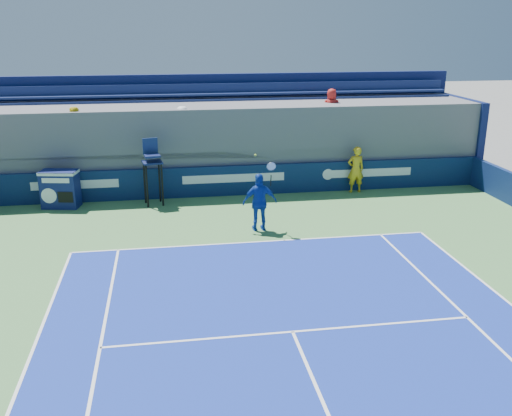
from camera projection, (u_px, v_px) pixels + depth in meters
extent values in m
imported|color=gold|center=(356.00, 169.00, 22.67)|extent=(0.68, 0.45, 1.86)
cube|color=white|center=(254.00, 242.00, 17.66)|extent=(10.97, 0.07, 0.00)
cube|color=white|center=(293.00, 332.00, 12.50)|extent=(8.23, 0.07, 0.00)
cube|color=#0C1C43|center=(234.00, 181.00, 22.38)|extent=(20.40, 0.20, 1.20)
cube|color=white|center=(75.00, 185.00, 21.34)|extent=(3.20, 0.01, 0.32)
cube|color=white|center=(234.00, 178.00, 22.24)|extent=(4.00, 0.01, 0.32)
cube|color=white|center=(369.00, 173.00, 23.07)|extent=(3.60, 0.01, 0.32)
cylinder|color=white|center=(328.00, 174.00, 22.81)|extent=(0.44, 0.01, 0.44)
cube|color=#101953|center=(60.00, 189.00, 20.85)|extent=(1.41, 0.94, 1.40)
cube|color=silver|center=(58.00, 172.00, 20.66)|extent=(1.43, 0.96, 0.10)
cylinder|color=white|center=(49.00, 196.00, 20.56)|extent=(0.55, 0.13, 0.56)
cube|color=black|center=(65.00, 197.00, 20.56)|extent=(0.54, 0.13, 0.40)
cube|color=white|center=(55.00, 181.00, 20.38)|extent=(0.98, 0.20, 0.18)
cylinder|color=black|center=(147.00, 187.00, 20.81)|extent=(0.08, 0.08, 1.60)
cylinder|color=black|center=(162.00, 185.00, 20.98)|extent=(0.08, 0.08, 1.60)
cylinder|color=black|center=(145.00, 183.00, 21.31)|extent=(0.08, 0.08, 1.60)
cylinder|color=black|center=(160.00, 181.00, 21.49)|extent=(0.08, 0.08, 1.60)
cube|color=#0D1744|center=(152.00, 162.00, 20.89)|extent=(0.81, 0.81, 0.06)
cube|color=#131D4A|center=(152.00, 156.00, 20.73)|extent=(0.62, 0.54, 0.08)
cube|color=navy|center=(150.00, 146.00, 20.96)|extent=(0.55, 0.16, 0.60)
imported|color=#133CA1|center=(260.00, 202.00, 18.42)|extent=(1.12, 0.48, 1.90)
cylinder|color=black|center=(271.00, 180.00, 18.18)|extent=(0.04, 0.16, 0.39)
torus|color=#B8B7BC|center=(271.00, 166.00, 17.96)|extent=(0.30, 0.13, 0.29)
cylinder|color=silver|center=(271.00, 166.00, 17.96)|extent=(0.26, 0.10, 0.24)
sphere|color=#CFEB34|center=(255.00, 155.00, 17.83)|extent=(0.07, 0.07, 0.07)
cube|color=#59595F|center=(228.00, 144.00, 23.83)|extent=(20.40, 3.60, 3.38)
cube|color=#59595F|center=(232.00, 156.00, 22.63)|extent=(20.40, 0.90, 0.55)
cube|color=navy|center=(232.00, 144.00, 22.39)|extent=(20.00, 0.45, 0.08)
cube|color=navy|center=(231.00, 138.00, 22.56)|extent=(20.00, 0.06, 0.45)
cube|color=#59595F|center=(229.00, 138.00, 23.30)|extent=(20.40, 0.90, 0.55)
cube|color=navy|center=(229.00, 127.00, 23.06)|extent=(20.00, 0.45, 0.08)
cube|color=navy|center=(228.00, 121.00, 23.24)|extent=(20.00, 0.06, 0.45)
cube|color=#59595F|center=(226.00, 121.00, 23.98)|extent=(20.40, 0.90, 0.55)
cube|color=navy|center=(226.00, 110.00, 23.74)|extent=(20.00, 0.45, 0.08)
cube|color=navy|center=(226.00, 104.00, 23.91)|extent=(20.00, 0.06, 0.45)
cube|color=#59595F|center=(224.00, 105.00, 24.66)|extent=(20.40, 0.90, 0.55)
cube|color=navy|center=(224.00, 94.00, 24.42)|extent=(20.00, 0.45, 0.08)
cube|color=navy|center=(223.00, 89.00, 24.59)|extent=(20.00, 0.06, 0.45)
cube|color=#0C1647|center=(223.00, 124.00, 25.51)|extent=(20.80, 0.30, 4.40)
cube|color=#0C1647|center=(459.00, 136.00, 25.38)|extent=(0.30, 3.90, 3.40)
imported|color=yellow|center=(75.00, 131.00, 21.33)|extent=(0.96, 0.80, 1.77)
imported|color=silver|center=(183.00, 129.00, 21.95)|extent=(1.21, 0.85, 1.70)
imported|color=teal|center=(286.00, 127.00, 22.58)|extent=(0.99, 0.63, 1.57)
imported|color=red|center=(331.00, 108.00, 23.56)|extent=(0.86, 0.62, 1.63)
imported|color=black|center=(403.00, 125.00, 23.32)|extent=(0.59, 0.42, 1.52)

